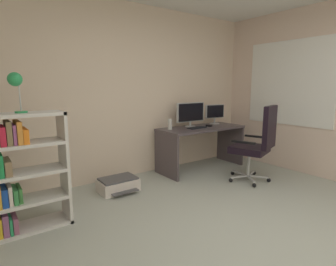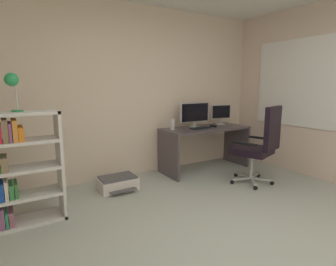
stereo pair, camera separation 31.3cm
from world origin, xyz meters
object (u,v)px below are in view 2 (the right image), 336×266
object	(u,v)px
printer	(118,183)
desk_lamp	(12,82)
bookshelf	(14,169)
desk	(205,138)
computer_mouse	(213,126)
monitor_main	(195,113)
desktop_speaker	(173,124)
office_chair	(260,143)
monitor_secondary	(221,113)
keyboard	(200,128)

from	to	relation	value
printer	desk_lamp	bearing A→B (deg)	-161.59
bookshelf	desk_lamp	bearing A→B (deg)	-0.29
bookshelf	desk_lamp	size ratio (longest dim) A/B	3.12
desk	computer_mouse	size ratio (longest dim) A/B	15.11
monitor_main	printer	size ratio (longest dim) A/B	1.12
desk	computer_mouse	xyz separation A→B (m)	(0.14, -0.04, 0.21)
bookshelf	desk_lamp	distance (m)	0.86
monitor_main	desktop_speaker	xyz separation A→B (m)	(-0.47, -0.05, -0.15)
monitor_main	printer	bearing A→B (deg)	-170.64
office_chair	desk_lamp	bearing A→B (deg)	170.80
bookshelf	desk_lamp	world-z (taller)	desk_lamp
office_chair	desk_lamp	size ratio (longest dim) A/B	3.05
desk_lamp	printer	world-z (taller)	desk_lamp
desktop_speaker	printer	size ratio (longest dim) A/B	0.33
monitor_secondary	office_chair	xyz separation A→B (m)	(-0.26, -1.13, -0.33)
desk_lamp	desktop_speaker	bearing A→B (deg)	15.02
desk_lamp	office_chair	bearing A→B (deg)	-9.20
bookshelf	desk_lamp	xyz separation A→B (m)	(0.06, -0.00, 0.86)
desk	office_chair	bearing A→B (deg)	-77.87
computer_mouse	monitor_main	bearing A→B (deg)	129.68
desktop_speaker	keyboard	bearing A→B (deg)	-20.33
monitor_main	computer_mouse	world-z (taller)	monitor_main
bookshelf	keyboard	bearing A→B (deg)	9.04
desk	printer	world-z (taller)	desk
monitor_main	desktop_speaker	world-z (taller)	monitor_main
desk	computer_mouse	world-z (taller)	computer_mouse
printer	monitor_main	bearing A→B (deg)	9.36
computer_mouse	bookshelf	size ratio (longest dim) A/B	0.09
keyboard	bookshelf	xyz separation A→B (m)	(-2.71, -0.43, -0.14)
keyboard	desktop_speaker	world-z (taller)	desktop_speaker
desk	bookshelf	world-z (taller)	bookshelf
monitor_main	office_chair	bearing A→B (deg)	-73.78
desk	desk_lamp	size ratio (longest dim) A/B	4.02
desk	keyboard	world-z (taller)	keyboard
monitor_secondary	desktop_speaker	bearing A→B (deg)	-177.42
desk	computer_mouse	distance (m)	0.25
computer_mouse	office_chair	size ratio (longest dim) A/B	0.09
keyboard	desktop_speaker	size ratio (longest dim) A/B	2.00
desk_lamp	computer_mouse	bearing A→B (deg)	8.78
monitor_secondary	office_chair	size ratio (longest dim) A/B	0.35
desk_lamp	printer	distance (m)	1.85
office_chair	printer	distance (m)	2.10
desk	monitor_secondary	xyz separation A→B (m)	(0.47, 0.15, 0.40)
keyboard	monitor_secondary	bearing A→B (deg)	15.20
desk	monitor_secondary	bearing A→B (deg)	17.75
bookshelf	printer	xyz separation A→B (m)	(1.24, 0.39, -0.51)
monitor_secondary	printer	size ratio (longest dim) A/B	0.76
monitor_secondary	desktop_speaker	size ratio (longest dim) A/B	2.33
office_chair	bookshelf	size ratio (longest dim) A/B	0.98
computer_mouse	printer	distance (m)	1.88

